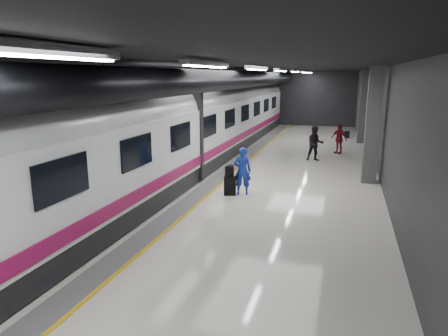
% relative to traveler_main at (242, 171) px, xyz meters
% --- Properties ---
extents(ground, '(40.00, 40.00, 0.00)m').
position_rel_traveler_main_xyz_m(ground, '(-0.15, 1.08, -0.86)').
color(ground, silver).
rests_on(ground, ground).
extents(platform_hall, '(10.02, 40.02, 4.51)m').
position_rel_traveler_main_xyz_m(platform_hall, '(-0.44, 2.04, 2.68)').
color(platform_hall, black).
rests_on(platform_hall, ground).
extents(train, '(3.05, 38.00, 4.05)m').
position_rel_traveler_main_xyz_m(train, '(-3.40, 1.08, 1.21)').
color(train, black).
rests_on(train, ground).
extents(traveler_main, '(0.70, 0.54, 1.72)m').
position_rel_traveler_main_xyz_m(traveler_main, '(0.00, 0.00, 0.00)').
color(traveler_main, blue).
rests_on(traveler_main, ground).
extents(suitcase_main, '(0.48, 0.38, 0.68)m').
position_rel_traveler_main_xyz_m(suitcase_main, '(-0.40, -0.21, -0.52)').
color(suitcase_main, black).
rests_on(suitcase_main, ground).
extents(shoulder_bag, '(0.31, 0.26, 0.37)m').
position_rel_traveler_main_xyz_m(shoulder_bag, '(-0.42, -0.25, 0.01)').
color(shoulder_bag, black).
rests_on(shoulder_bag, suitcase_main).
extents(traveler_far_a, '(0.97, 0.84, 1.73)m').
position_rel_traveler_main_xyz_m(traveler_far_a, '(2.01, 6.63, 0.00)').
color(traveler_far_a, black).
rests_on(traveler_far_a, ground).
extents(traveler_far_b, '(1.00, 0.87, 1.62)m').
position_rel_traveler_main_xyz_m(traveler_far_b, '(3.09, 8.98, -0.05)').
color(traveler_far_b, maroon).
rests_on(traveler_far_b, ground).
extents(suitcase_far, '(0.34, 0.25, 0.46)m').
position_rel_traveler_main_xyz_m(suitcase_far, '(3.52, 14.92, -0.63)').
color(suitcase_far, black).
rests_on(suitcase_far, ground).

